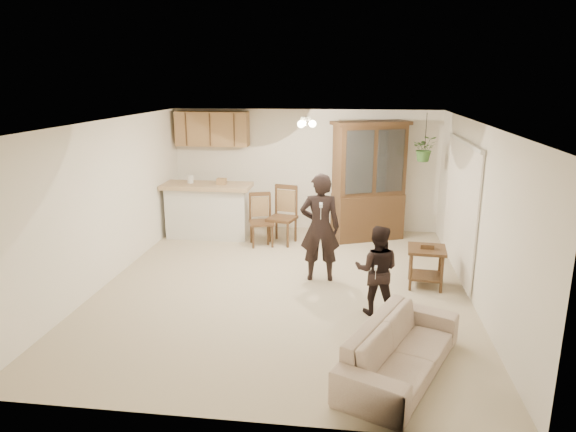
# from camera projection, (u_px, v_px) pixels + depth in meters

# --- Properties ---
(floor) EXTENTS (6.50, 6.50, 0.00)m
(floor) POSITION_uv_depth(u_px,v_px,m) (284.00, 286.00, 7.90)
(floor) COLOR beige
(floor) RESTS_ON ground
(ceiling) EXTENTS (5.50, 6.50, 0.02)m
(ceiling) POSITION_uv_depth(u_px,v_px,m) (283.00, 122.00, 7.26)
(ceiling) COLOR silver
(ceiling) RESTS_ON wall_back
(wall_back) EXTENTS (5.50, 0.02, 2.50)m
(wall_back) POSITION_uv_depth(u_px,v_px,m) (305.00, 170.00, 10.70)
(wall_back) COLOR white
(wall_back) RESTS_ON ground
(wall_front) EXTENTS (5.50, 0.02, 2.50)m
(wall_front) POSITION_uv_depth(u_px,v_px,m) (232.00, 297.00, 4.47)
(wall_front) COLOR white
(wall_front) RESTS_ON ground
(wall_left) EXTENTS (0.02, 6.50, 2.50)m
(wall_left) POSITION_uv_depth(u_px,v_px,m) (107.00, 202.00, 7.92)
(wall_left) COLOR white
(wall_left) RESTS_ON ground
(wall_right) EXTENTS (0.02, 6.50, 2.50)m
(wall_right) POSITION_uv_depth(u_px,v_px,m) (476.00, 214.00, 7.24)
(wall_right) COLOR white
(wall_right) RESTS_ON ground
(breakfast_bar) EXTENTS (1.60, 0.55, 1.00)m
(breakfast_bar) POSITION_uv_depth(u_px,v_px,m) (208.00, 213.00, 10.26)
(breakfast_bar) COLOR silver
(breakfast_bar) RESTS_ON floor
(bar_top) EXTENTS (1.75, 0.70, 0.08)m
(bar_top) POSITION_uv_depth(u_px,v_px,m) (207.00, 186.00, 10.11)
(bar_top) COLOR tan
(bar_top) RESTS_ON breakfast_bar
(upper_cabinets) EXTENTS (1.50, 0.34, 0.70)m
(upper_cabinets) POSITION_uv_depth(u_px,v_px,m) (212.00, 129.00, 10.54)
(upper_cabinets) COLOR #976B42
(upper_cabinets) RESTS_ON wall_back
(vertical_blinds) EXTENTS (0.06, 2.30, 2.10)m
(vertical_blinds) POSITION_uv_depth(u_px,v_px,m) (460.00, 208.00, 8.15)
(vertical_blinds) COLOR white
(vertical_blinds) RESTS_ON wall_right
(ceiling_fixture) EXTENTS (0.36, 0.36, 0.20)m
(ceiling_fixture) POSITION_uv_depth(u_px,v_px,m) (305.00, 122.00, 8.41)
(ceiling_fixture) COLOR #F9EBBA
(ceiling_fixture) RESTS_ON ceiling
(hanging_plant) EXTENTS (0.43, 0.37, 0.48)m
(hanging_plant) POSITION_uv_depth(u_px,v_px,m) (425.00, 149.00, 9.44)
(hanging_plant) COLOR #325823
(hanging_plant) RESTS_ON ceiling
(plant_cord) EXTENTS (0.01, 0.01, 0.65)m
(plant_cord) POSITION_uv_depth(u_px,v_px,m) (426.00, 131.00, 9.36)
(plant_cord) COLOR black
(plant_cord) RESTS_ON ceiling
(sofa) EXTENTS (1.44, 2.01, 0.73)m
(sofa) POSITION_uv_depth(u_px,v_px,m) (401.00, 342.00, 5.49)
(sofa) COLOR beige
(sofa) RESTS_ON floor
(adult) EXTENTS (0.69, 0.49, 1.80)m
(adult) POSITION_uv_depth(u_px,v_px,m) (320.00, 225.00, 7.96)
(adult) COLOR black
(adult) RESTS_ON floor
(child) EXTENTS (0.71, 0.58, 1.35)m
(child) POSITION_uv_depth(u_px,v_px,m) (377.00, 266.00, 6.83)
(child) COLOR black
(child) RESTS_ON floor
(china_hutch) EXTENTS (1.57, 1.10, 2.32)m
(china_hutch) POSITION_uv_depth(u_px,v_px,m) (369.00, 182.00, 10.01)
(china_hutch) COLOR #3B2715
(china_hutch) RESTS_ON floor
(side_table) EXTENTS (0.61, 0.61, 0.68)m
(side_table) POSITION_uv_depth(u_px,v_px,m) (426.00, 266.00, 7.83)
(side_table) COLOR #3B2715
(side_table) RESTS_ON floor
(chair_bar) EXTENTS (0.55, 0.55, 1.00)m
(chair_bar) POSITION_uv_depth(u_px,v_px,m) (262.00, 231.00, 9.80)
(chair_bar) COLOR #3B2715
(chair_bar) RESTS_ON floor
(chair_hutch_left) EXTENTS (0.60, 0.60, 1.12)m
(chair_hutch_left) POSITION_uv_depth(u_px,v_px,m) (282.00, 228.00, 9.90)
(chair_hutch_left) COLOR #3B2715
(chair_hutch_left) RESTS_ON floor
(chair_hutch_right) EXTENTS (0.63, 0.63, 1.02)m
(chair_hutch_right) POSITION_uv_depth(u_px,v_px,m) (372.00, 221.00, 10.43)
(chair_hutch_right) COLOR #3B2715
(chair_hutch_right) RESTS_ON floor
(controller_adult) EXTENTS (0.06, 0.15, 0.05)m
(controller_adult) POSITION_uv_depth(u_px,v_px,m) (321.00, 205.00, 7.46)
(controller_adult) COLOR white
(controller_adult) RESTS_ON adult
(controller_child) EXTENTS (0.04, 0.11, 0.03)m
(controller_child) POSITION_uv_depth(u_px,v_px,m) (376.00, 268.00, 6.54)
(controller_child) COLOR white
(controller_child) RESTS_ON child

